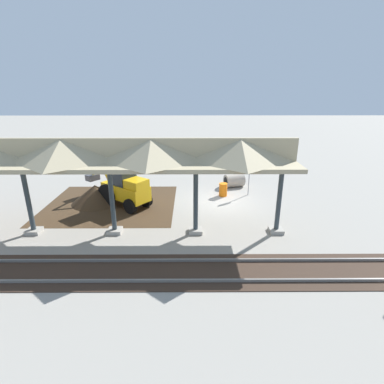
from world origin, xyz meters
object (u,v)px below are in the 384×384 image
Objects in this scene: traffic_barrel at (223,190)px; stop_sign at (250,170)px; concrete_pipe at (234,180)px; backhoe at (124,186)px.

stop_sign is at bearing -173.83° from traffic_barrel.
stop_sign is 2.35m from concrete_pipe.
traffic_barrel is (-6.41, -1.66, -0.81)m from backhoe.
backhoe is at bearing 12.73° from stop_sign.
concrete_pipe is at bearing -153.98° from backhoe.
backhoe is (8.18, 1.85, -0.56)m from stop_sign.
backhoe reaches higher than stop_sign.
concrete_pipe reaches higher than traffic_barrel.
backhoe is 6.67m from traffic_barrel.
backhoe is 8.32m from concrete_pipe.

